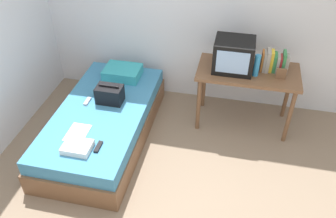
# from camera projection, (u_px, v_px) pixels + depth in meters

# --- Properties ---
(ground_plane) EXTENTS (8.00, 8.00, 0.00)m
(ground_plane) POSITION_uv_depth(u_px,v_px,m) (160.00, 207.00, 3.47)
(ground_plane) COLOR #84705B
(wall_back) EXTENTS (5.20, 0.10, 2.60)m
(wall_back) POSITION_uv_depth(u_px,v_px,m) (198.00, 3.00, 4.21)
(wall_back) COLOR silver
(wall_back) RESTS_ON ground
(bed) EXTENTS (1.00, 2.00, 0.43)m
(bed) POSITION_uv_depth(u_px,v_px,m) (104.00, 123.00, 4.15)
(bed) COLOR brown
(bed) RESTS_ON ground
(desk) EXTENTS (1.16, 0.60, 0.76)m
(desk) POSITION_uv_depth(u_px,v_px,m) (247.00, 78.00, 4.10)
(desk) COLOR brown
(desk) RESTS_ON ground
(tv) EXTENTS (0.44, 0.39, 0.36)m
(tv) POSITION_uv_depth(u_px,v_px,m) (234.00, 55.00, 3.96)
(tv) COLOR black
(tv) RESTS_ON desk
(water_bottle) EXTENTS (0.07, 0.07, 0.25)m
(water_bottle) POSITION_uv_depth(u_px,v_px,m) (257.00, 65.00, 3.88)
(water_bottle) COLOR #3399DB
(water_bottle) RESTS_ON desk
(book_row) EXTENTS (0.30, 0.17, 0.25)m
(book_row) POSITION_uv_depth(u_px,v_px,m) (274.00, 62.00, 3.97)
(book_row) COLOR #CC7233
(book_row) RESTS_ON desk
(picture_frame) EXTENTS (0.11, 0.02, 0.12)m
(picture_frame) POSITION_uv_depth(u_px,v_px,m) (281.00, 74.00, 3.87)
(picture_frame) COLOR brown
(picture_frame) RESTS_ON desk
(pillow) EXTENTS (0.45, 0.35, 0.13)m
(pillow) POSITION_uv_depth(u_px,v_px,m) (123.00, 72.00, 4.51)
(pillow) COLOR #33A8B7
(pillow) RESTS_ON bed
(handbag) EXTENTS (0.30, 0.20, 0.22)m
(handbag) POSITION_uv_depth(u_px,v_px,m) (110.00, 94.00, 4.07)
(handbag) COLOR black
(handbag) RESTS_ON bed
(magazine) EXTENTS (0.21, 0.29, 0.01)m
(magazine) POSITION_uv_depth(u_px,v_px,m) (78.00, 133.00, 3.69)
(magazine) COLOR white
(magazine) RESTS_ON bed
(remote_dark) EXTENTS (0.04, 0.16, 0.02)m
(remote_dark) POSITION_uv_depth(u_px,v_px,m) (98.00, 147.00, 3.52)
(remote_dark) COLOR black
(remote_dark) RESTS_ON bed
(remote_silver) EXTENTS (0.04, 0.14, 0.02)m
(remote_silver) POSITION_uv_depth(u_px,v_px,m) (87.00, 101.00, 4.12)
(remote_silver) COLOR #B7B7BC
(remote_silver) RESTS_ON bed
(folded_towel) EXTENTS (0.28, 0.22, 0.06)m
(folded_towel) POSITION_uv_depth(u_px,v_px,m) (77.00, 147.00, 3.49)
(folded_towel) COLOR white
(folded_towel) RESTS_ON bed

